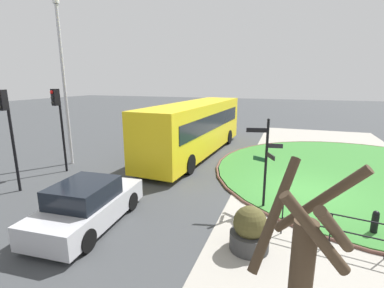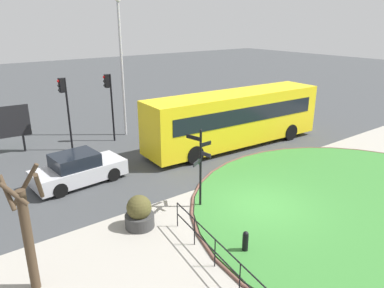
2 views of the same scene
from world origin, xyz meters
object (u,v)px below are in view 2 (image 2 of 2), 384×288
object	(u,v)px
traffic_light_near	(64,99)
traffic_light_far	(109,93)
street_tree_bare	(27,230)
planter_near_signpost	(139,213)
signpost_directional	(200,163)
bollard_foreground	(245,242)
lamppost_tall	(122,65)
car_far_lane	(78,169)
bus_yellow	(235,118)

from	to	relation	value
traffic_light_near	traffic_light_far	distance (m)	2.69
street_tree_bare	planter_near_signpost	bearing A→B (deg)	14.73
signpost_directional	planter_near_signpost	size ratio (longest dim) A/B	2.62
traffic_light_near	planter_near_signpost	bearing A→B (deg)	78.58
bollard_foreground	lamppost_tall	distance (m)	14.65
traffic_light_near	planter_near_signpost	xyz separation A→B (m)	(-0.84, -9.59, -2.47)
lamppost_tall	street_tree_bare	world-z (taller)	lamppost_tall
car_far_lane	traffic_light_near	distance (m)	5.30
bollard_foreground	lamppost_tall	xyz separation A→B (m)	(2.85, 13.78, 4.09)
signpost_directional	bollard_foreground	world-z (taller)	signpost_directional
bollard_foreground	car_far_lane	bearing A→B (deg)	105.38
lamppost_tall	car_far_lane	bearing A→B (deg)	-133.76
traffic_light_near	traffic_light_far	bearing A→B (deg)	176.07
traffic_light_far	street_tree_bare	size ratio (longest dim) A/B	1.13
bollard_foreground	traffic_light_near	size ratio (longest dim) A/B	0.19
bollard_foreground	car_far_lane	world-z (taller)	car_far_lane
bollard_foreground	planter_near_signpost	world-z (taller)	planter_near_signpost
traffic_light_near	bollard_foreground	bearing A→B (deg)	88.46
bus_yellow	street_tree_bare	xyz separation A→B (m)	(-12.84, -5.57, 0.17)
bus_yellow	traffic_light_far	bearing A→B (deg)	139.76
signpost_directional	lamppost_tall	world-z (taller)	lamppost_tall
bollard_foreground	planter_near_signpost	size ratio (longest dim) A/B	0.63
lamppost_tall	street_tree_bare	bearing A→B (deg)	-127.27
signpost_directional	bus_yellow	distance (m)	7.82
planter_near_signpost	bollard_foreground	bearing A→B (deg)	-60.14
bus_yellow	traffic_light_far	distance (m)	7.60
traffic_light_near	street_tree_bare	size ratio (longest dim) A/B	1.14
traffic_light_far	lamppost_tall	world-z (taller)	lamppost_tall
car_far_lane	street_tree_bare	distance (m)	7.08
car_far_lane	street_tree_bare	world-z (taller)	street_tree_bare
planter_near_signpost	lamppost_tall	bearing A→B (deg)	65.20
car_far_lane	lamppost_tall	xyz separation A→B (m)	(5.16, 5.38, 3.82)
car_far_lane	traffic_light_near	world-z (taller)	traffic_light_near
car_far_lane	street_tree_bare	xyz separation A→B (m)	(-3.52, -6.02, 1.21)
signpost_directional	traffic_light_far	bearing A→B (deg)	85.10
signpost_directional	lamppost_tall	distance (m)	11.02
signpost_directional	planter_near_signpost	xyz separation A→B (m)	(-2.68, 0.12, -1.34)
traffic_light_near	lamppost_tall	distance (m)	4.29
signpost_directional	street_tree_bare	distance (m)	6.63
bus_yellow	street_tree_bare	distance (m)	14.00
lamppost_tall	planter_near_signpost	distance (m)	12.09
lamppost_tall	planter_near_signpost	bearing A→B (deg)	-114.80
car_far_lane	traffic_light_far	size ratio (longest dim) A/B	1.03
traffic_light_far	street_tree_bare	distance (m)	13.08
traffic_light_far	car_far_lane	bearing A→B (deg)	57.26
signpost_directional	planter_near_signpost	bearing A→B (deg)	177.52
lamppost_tall	street_tree_bare	distance (m)	14.56
bus_yellow	lamppost_tall	world-z (taller)	lamppost_tall
bus_yellow	street_tree_bare	size ratio (longest dim) A/B	3.12
signpost_directional	bollard_foreground	xyz separation A→B (m)	(-0.73, -3.28, -1.49)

